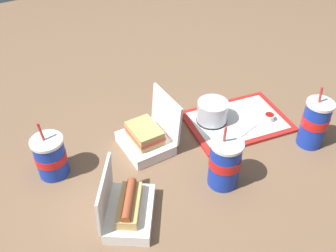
{
  "coord_description": "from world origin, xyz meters",
  "views": [
    {
      "loc": [
        0.52,
        0.88,
        0.89
      ],
      "look_at": [
        0.0,
        0.01,
        0.05
      ],
      "focal_mm": 40.0,
      "sensor_mm": 36.0,
      "label": 1
    }
  ],
  "objects_px": {
    "soda_cup_left": "(315,123)",
    "food_tray": "(237,121)",
    "soda_cup_center": "(51,157)",
    "cake_container": "(212,112)",
    "plastic_fork": "(247,131)",
    "clamshell_hotdog_front": "(127,208)",
    "clamshell_sandwich_right": "(147,137)",
    "ketchup_cup": "(269,117)",
    "soda_cup_front": "(225,162)"
  },
  "relations": [
    {
      "from": "soda_cup_left",
      "to": "food_tray",
      "type": "bearing_deg",
      "value": -56.22
    },
    {
      "from": "soda_cup_center",
      "to": "cake_container",
      "type": "bearing_deg",
      "value": 174.71
    },
    {
      "from": "plastic_fork",
      "to": "food_tray",
      "type": "bearing_deg",
      "value": -111.49
    },
    {
      "from": "clamshell_hotdog_front",
      "to": "clamshell_sandwich_right",
      "type": "height_order",
      "value": "clamshell_sandwich_right"
    },
    {
      "from": "plastic_fork",
      "to": "soda_cup_left",
      "type": "height_order",
      "value": "soda_cup_left"
    },
    {
      "from": "food_tray",
      "to": "soda_cup_center",
      "type": "bearing_deg",
      "value": -8.6
    },
    {
      "from": "food_tray",
      "to": "ketchup_cup",
      "type": "xyz_separation_m",
      "value": [
        -0.1,
        0.06,
        0.02
      ]
    },
    {
      "from": "food_tray",
      "to": "cake_container",
      "type": "distance_m",
      "value": 0.11
    },
    {
      "from": "ketchup_cup",
      "to": "clamshell_hotdog_front",
      "type": "distance_m",
      "value": 0.66
    },
    {
      "from": "cake_container",
      "to": "soda_cup_front",
      "type": "distance_m",
      "value": 0.3
    },
    {
      "from": "ketchup_cup",
      "to": "clamshell_hotdog_front",
      "type": "relative_size",
      "value": 0.17
    },
    {
      "from": "soda_cup_center",
      "to": "soda_cup_left",
      "type": "xyz_separation_m",
      "value": [
        -0.82,
        0.32,
        0.02
      ]
    },
    {
      "from": "plastic_fork",
      "to": "soda_cup_front",
      "type": "distance_m",
      "value": 0.27
    },
    {
      "from": "food_tray",
      "to": "soda_cup_center",
      "type": "height_order",
      "value": "soda_cup_center"
    },
    {
      "from": "ketchup_cup",
      "to": "soda_cup_front",
      "type": "bearing_deg",
      "value": 24.53
    },
    {
      "from": "soda_cup_center",
      "to": "ketchup_cup",
      "type": "bearing_deg",
      "value": 168.33
    },
    {
      "from": "cake_container",
      "to": "clamshell_hotdog_front",
      "type": "xyz_separation_m",
      "value": [
        0.46,
        0.23,
        -0.01
      ]
    },
    {
      "from": "plastic_fork",
      "to": "clamshell_hotdog_front",
      "type": "bearing_deg",
      "value": -1.89
    },
    {
      "from": "plastic_fork",
      "to": "soda_cup_left",
      "type": "relative_size",
      "value": 0.46
    },
    {
      "from": "food_tray",
      "to": "plastic_fork",
      "type": "bearing_deg",
      "value": 82.01
    },
    {
      "from": "plastic_fork",
      "to": "clamshell_hotdog_front",
      "type": "xyz_separation_m",
      "value": [
        0.54,
        0.11,
        0.03
      ]
    },
    {
      "from": "plastic_fork",
      "to": "soda_cup_center",
      "type": "xyz_separation_m",
      "value": [
        0.66,
        -0.17,
        0.06
      ]
    },
    {
      "from": "soda_cup_center",
      "to": "plastic_fork",
      "type": "bearing_deg",
      "value": 165.52
    },
    {
      "from": "plastic_fork",
      "to": "clamshell_hotdog_front",
      "type": "distance_m",
      "value": 0.55
    },
    {
      "from": "ketchup_cup",
      "to": "clamshell_sandwich_right",
      "type": "relative_size",
      "value": 0.21
    },
    {
      "from": "plastic_fork",
      "to": "soda_cup_front",
      "type": "height_order",
      "value": "soda_cup_front"
    },
    {
      "from": "clamshell_sandwich_right",
      "to": "soda_cup_front",
      "type": "height_order",
      "value": "soda_cup_front"
    },
    {
      "from": "cake_container",
      "to": "clamshell_sandwich_right",
      "type": "xyz_separation_m",
      "value": [
        0.27,
        -0.01,
        -0.01
      ]
    },
    {
      "from": "soda_cup_front",
      "to": "soda_cup_left",
      "type": "height_order",
      "value": "soda_cup_left"
    },
    {
      "from": "clamshell_sandwich_right",
      "to": "soda_cup_center",
      "type": "relative_size",
      "value": 0.94
    },
    {
      "from": "ketchup_cup",
      "to": "clamshell_sandwich_right",
      "type": "distance_m",
      "value": 0.47
    },
    {
      "from": "clamshell_hotdog_front",
      "to": "clamshell_sandwich_right",
      "type": "distance_m",
      "value": 0.3
    },
    {
      "from": "food_tray",
      "to": "ketchup_cup",
      "type": "distance_m",
      "value": 0.12
    },
    {
      "from": "soda_cup_front",
      "to": "plastic_fork",
      "type": "bearing_deg",
      "value": -147.38
    },
    {
      "from": "cake_container",
      "to": "clamshell_hotdog_front",
      "type": "distance_m",
      "value": 0.51
    },
    {
      "from": "clamshell_hotdog_front",
      "to": "soda_cup_front",
      "type": "height_order",
      "value": "soda_cup_front"
    },
    {
      "from": "food_tray",
      "to": "soda_cup_left",
      "type": "distance_m",
      "value": 0.28
    },
    {
      "from": "cake_container",
      "to": "ketchup_cup",
      "type": "distance_m",
      "value": 0.22
    },
    {
      "from": "soda_cup_front",
      "to": "clamshell_hotdog_front",
      "type": "bearing_deg",
      "value": -5.43
    },
    {
      "from": "soda_cup_center",
      "to": "food_tray",
      "type": "bearing_deg",
      "value": 171.4
    },
    {
      "from": "soda_cup_center",
      "to": "soda_cup_left",
      "type": "height_order",
      "value": "soda_cup_left"
    },
    {
      "from": "cake_container",
      "to": "plastic_fork",
      "type": "relative_size",
      "value": 1.06
    },
    {
      "from": "soda_cup_left",
      "to": "ketchup_cup",
      "type": "bearing_deg",
      "value": -74.76
    },
    {
      "from": "plastic_fork",
      "to": "soda_cup_front",
      "type": "xyz_separation_m",
      "value": [
        0.22,
        0.14,
        0.07
      ]
    },
    {
      "from": "ketchup_cup",
      "to": "plastic_fork",
      "type": "xyz_separation_m",
      "value": [
        0.11,
        0.01,
        -0.01
      ]
    },
    {
      "from": "cake_container",
      "to": "soda_cup_center",
      "type": "relative_size",
      "value": 0.58
    },
    {
      "from": "clamshell_hotdog_front",
      "to": "cake_container",
      "type": "bearing_deg",
      "value": -153.74
    },
    {
      "from": "soda_cup_front",
      "to": "soda_cup_center",
      "type": "distance_m",
      "value": 0.54
    },
    {
      "from": "clamshell_hotdog_front",
      "to": "clamshell_sandwich_right",
      "type": "bearing_deg",
      "value": -129.24
    },
    {
      "from": "soda_cup_center",
      "to": "soda_cup_left",
      "type": "bearing_deg",
      "value": 158.64
    }
  ]
}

